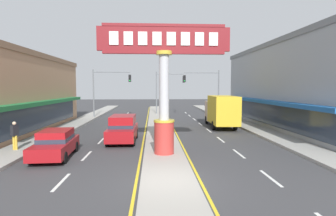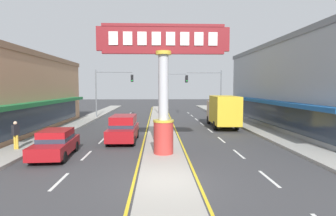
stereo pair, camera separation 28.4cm
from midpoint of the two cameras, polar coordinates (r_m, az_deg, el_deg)
name	(u,v)px [view 2 (the right image)]	position (r m, az deg, el deg)	size (l,w,h in m)	color
ground_plane	(166,183)	(11.67, 0.32, -15.41)	(160.00, 160.00, 0.00)	#3A3A3D
median_strip	(161,124)	(29.23, -1.27, -3.29)	(2.33, 52.00, 0.14)	#A39E93
sidewalk_left	(70,127)	(28.50, -19.39, -3.69)	(2.23, 60.00, 0.18)	#9E9B93
sidewalk_right	(249,126)	(28.81, 16.78, -3.54)	(2.23, 60.00, 0.18)	#9E9B93
lane_markings	(161,126)	(27.90, -1.22, -3.79)	(9.07, 52.00, 0.01)	silver
district_sign	(163,83)	(15.54, -0.43, 5.27)	(7.43, 1.19, 7.32)	#B7332D
storefront_right	(315,86)	(28.99, 28.56, 4.11)	(9.39, 25.53, 8.20)	#999EA3
traffic_light_left_side	(110,85)	(35.71, -11.82, 4.72)	(4.86, 0.46, 6.20)	slate
traffic_light_right_side	(208,85)	(36.84, 8.56, 4.75)	(4.86, 0.46, 6.20)	slate
traffic_light_median_far	(169,86)	(39.75, 0.45, 4.69)	(4.20, 0.46, 6.20)	slate
sedan_near_right_lane	(56,143)	(16.81, -21.93, -6.80)	(2.03, 4.39, 1.53)	maroon
box_truck_far_right_lane	(223,110)	(27.31, 11.62, -0.48)	(2.46, 6.98, 3.12)	tan
suv_near_left_lane	(123,128)	(20.17, -8.86, -4.16)	(1.99, 4.61, 1.90)	maroon
pedestrian_near_kerb	(16,133)	(19.00, -28.79, -4.66)	(0.35, 0.45, 1.72)	gold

